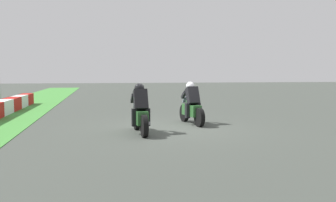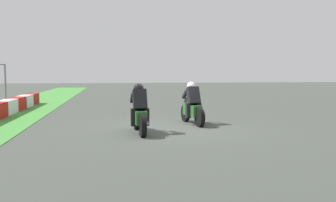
# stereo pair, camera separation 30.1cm
# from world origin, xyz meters

# --- Properties ---
(ground_plane) EXTENTS (120.00, 120.00, 0.00)m
(ground_plane) POSITION_xyz_m (0.00, 0.00, 0.00)
(ground_plane) COLOR #3F443E
(rider_lane_a) EXTENTS (2.04, 0.58, 1.51)m
(rider_lane_a) POSITION_xyz_m (0.78, -0.88, 0.62)
(rider_lane_a) COLOR black
(rider_lane_a) RESTS_ON ground_plane
(rider_lane_b) EXTENTS (2.04, 0.55, 1.51)m
(rider_lane_b) POSITION_xyz_m (-0.79, 1.14, 0.62)
(rider_lane_b) COLOR black
(rider_lane_b) RESTS_ON ground_plane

